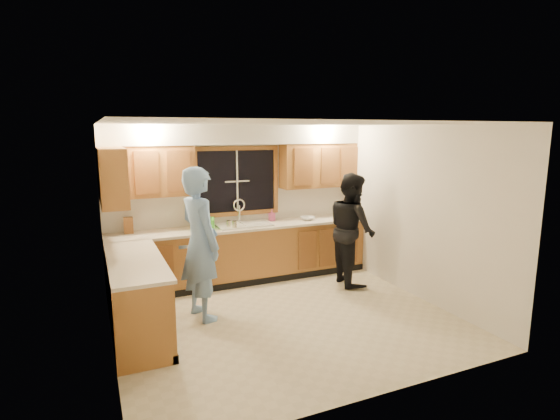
# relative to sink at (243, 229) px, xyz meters

# --- Properties ---
(floor) EXTENTS (4.20, 4.20, 0.00)m
(floor) POSITION_rel_sink_xyz_m (0.00, -1.60, -0.86)
(floor) COLOR beige
(floor) RESTS_ON ground
(ceiling) EXTENTS (4.20, 4.20, 0.00)m
(ceiling) POSITION_rel_sink_xyz_m (0.00, -1.60, 1.64)
(ceiling) COLOR white
(wall_back) EXTENTS (4.20, 0.00, 4.20)m
(wall_back) POSITION_rel_sink_xyz_m (0.00, 0.30, 0.39)
(wall_back) COLOR silver
(wall_back) RESTS_ON ground
(wall_left) EXTENTS (0.00, 3.80, 3.80)m
(wall_left) POSITION_rel_sink_xyz_m (-2.10, -1.60, 0.39)
(wall_left) COLOR silver
(wall_left) RESTS_ON ground
(wall_right) EXTENTS (0.00, 3.80, 3.80)m
(wall_right) POSITION_rel_sink_xyz_m (2.10, -1.60, 0.39)
(wall_right) COLOR silver
(wall_right) RESTS_ON ground
(base_cabinets_back) EXTENTS (4.20, 0.60, 0.88)m
(base_cabinets_back) POSITION_rel_sink_xyz_m (0.00, -0.00, -0.42)
(base_cabinets_back) COLOR #AA6C31
(base_cabinets_back) RESTS_ON ground
(base_cabinets_left) EXTENTS (0.60, 1.90, 0.88)m
(base_cabinets_left) POSITION_rel_sink_xyz_m (-1.80, -1.25, -0.42)
(base_cabinets_left) COLOR #AA6C31
(base_cabinets_left) RESTS_ON ground
(countertop_back) EXTENTS (4.20, 0.63, 0.04)m
(countertop_back) POSITION_rel_sink_xyz_m (0.00, -0.02, 0.04)
(countertop_back) COLOR beige
(countertop_back) RESTS_ON base_cabinets_back
(countertop_left) EXTENTS (0.63, 1.90, 0.04)m
(countertop_left) POSITION_rel_sink_xyz_m (-1.79, -1.25, 0.04)
(countertop_left) COLOR beige
(countertop_left) RESTS_ON base_cabinets_left
(upper_cabinets_left) EXTENTS (1.35, 0.33, 0.75)m
(upper_cabinets_left) POSITION_rel_sink_xyz_m (-1.43, 0.13, 0.96)
(upper_cabinets_left) COLOR #AA6C31
(upper_cabinets_left) RESTS_ON wall_back
(upper_cabinets_right) EXTENTS (1.35, 0.33, 0.75)m
(upper_cabinets_right) POSITION_rel_sink_xyz_m (1.43, 0.13, 0.96)
(upper_cabinets_right) COLOR #AA6C31
(upper_cabinets_right) RESTS_ON wall_back
(upper_cabinets_return) EXTENTS (0.33, 0.90, 0.75)m
(upper_cabinets_return) POSITION_rel_sink_xyz_m (-1.94, -0.48, 0.96)
(upper_cabinets_return) COLOR #AA6C31
(upper_cabinets_return) RESTS_ON wall_left
(soffit) EXTENTS (4.20, 0.35, 0.30)m
(soffit) POSITION_rel_sink_xyz_m (0.00, 0.12, 1.49)
(soffit) COLOR silver
(soffit) RESTS_ON wall_back
(window_frame) EXTENTS (1.44, 0.03, 1.14)m
(window_frame) POSITION_rel_sink_xyz_m (0.00, 0.29, 0.74)
(window_frame) COLOR black
(window_frame) RESTS_ON wall_back
(sink) EXTENTS (0.86, 0.52, 0.57)m
(sink) POSITION_rel_sink_xyz_m (0.00, 0.00, 0.00)
(sink) COLOR silver
(sink) RESTS_ON countertop_back
(dishwasher) EXTENTS (0.60, 0.56, 0.82)m
(dishwasher) POSITION_rel_sink_xyz_m (-0.85, -0.01, -0.45)
(dishwasher) COLOR white
(dishwasher) RESTS_ON floor
(stove) EXTENTS (0.58, 0.75, 0.90)m
(stove) POSITION_rel_sink_xyz_m (-1.80, -1.82, -0.41)
(stove) COLOR white
(stove) RESTS_ON floor
(man) EXTENTS (0.63, 0.81, 1.98)m
(man) POSITION_rel_sink_xyz_m (-0.97, -1.13, 0.12)
(man) COLOR #78A5E4
(man) RESTS_ON floor
(woman) EXTENTS (0.79, 0.95, 1.77)m
(woman) POSITION_rel_sink_xyz_m (1.53, -0.79, 0.02)
(woman) COLOR black
(woman) RESTS_ON floor
(knife_block) EXTENTS (0.14, 0.12, 0.24)m
(knife_block) POSITION_rel_sink_xyz_m (-1.73, 0.16, 0.18)
(knife_block) COLOR brown
(knife_block) RESTS_ON countertop_back
(cutting_board) EXTENTS (0.32, 0.16, 0.40)m
(cutting_board) POSITION_rel_sink_xyz_m (-0.68, 0.19, 0.26)
(cutting_board) COLOR tan
(cutting_board) RESTS_ON countertop_back
(dish_crate) EXTENTS (0.41, 0.39, 0.16)m
(dish_crate) POSITION_rel_sink_xyz_m (-0.64, 0.02, 0.13)
(dish_crate) COLOR green
(dish_crate) RESTS_ON countertop_back
(soap_bottle) EXTENTS (0.10, 0.10, 0.19)m
(soap_bottle) POSITION_rel_sink_xyz_m (0.56, 0.16, 0.15)
(soap_bottle) COLOR #D4518C
(soap_bottle) RESTS_ON countertop_back
(bowl) EXTENTS (0.25, 0.25, 0.06)m
(bowl) POSITION_rel_sink_xyz_m (1.13, -0.04, 0.08)
(bowl) COLOR silver
(bowl) RESTS_ON countertop_back
(can_left) EXTENTS (0.08, 0.08, 0.13)m
(can_left) POSITION_rel_sink_xyz_m (-0.22, -0.22, 0.12)
(can_left) COLOR beige
(can_left) RESTS_ON countertop_back
(can_right) EXTENTS (0.08, 0.08, 0.12)m
(can_right) POSITION_rel_sink_xyz_m (-0.28, -0.11, 0.12)
(can_right) COLOR beige
(can_right) RESTS_ON countertop_back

